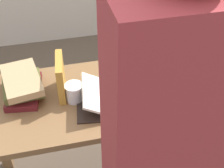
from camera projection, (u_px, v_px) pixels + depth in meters
The scene contains 7 objects.
reading_desk at pixel (101, 110), 1.67m from camera, with size 1.32×0.58×0.74m.
open_book at pixel (121, 97), 1.54m from camera, with size 0.47×0.33×0.10m.
book_stack_tall at pixel (23, 85), 1.56m from camera, with size 0.22×0.31×0.11m.
book_standing_upright at pixel (61, 77), 1.54m from camera, with size 0.05×0.20×0.20m.
reading_lamp at pixel (168, 15), 1.57m from camera, with size 0.18×0.18×0.41m.
coffee_mug at pixel (74, 92), 1.54m from camera, with size 0.09×0.12×0.09m.
pencil at pixel (121, 126), 1.42m from camera, with size 0.06×0.16×0.01m.
Camera 1 is at (-0.22, -1.18, 1.80)m, focal length 50.00 mm.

